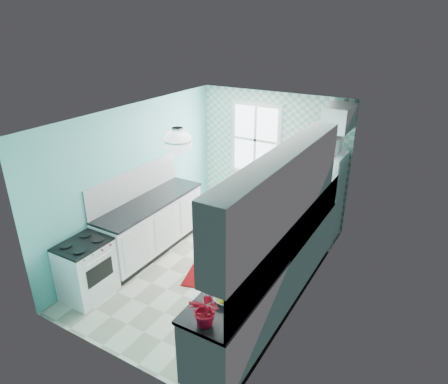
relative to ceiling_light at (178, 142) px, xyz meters
The scene contains 26 objects.
floor 2.47m from the ceiling_light, 90.00° to the left, with size 3.00×4.40×0.02m, color silver.
ceiling 0.82m from the ceiling_light, 90.00° to the left, with size 3.00×4.40×0.02m, color white.
wall_back 3.20m from the ceiling_light, 90.00° to the left, with size 3.00×0.02×2.50m, color #63C4BE.
wall_front 1.77m from the ceiling_light, 90.00° to the right, with size 3.00×0.02×2.50m, color #63C4BE.
wall_left 2.02m from the ceiling_light, 152.09° to the left, with size 0.02×4.40×2.50m, color #63C4BE.
wall_right 2.02m from the ceiling_light, 27.91° to the left, with size 0.02×4.40×2.50m, color #63C4BE.
accent_wall 3.17m from the ceiling_light, 90.00° to the left, with size 3.00×0.01×2.50m, color #74C5AD.
window 3.08m from the ceiling_light, 96.74° to the left, with size 1.04×0.05×1.44m.
backsplash_right 1.91m from the ceiling_light, 15.05° to the left, with size 0.02×3.60×0.51m, color white.
backsplash_left 2.00m from the ceiling_light, 154.02° to the left, with size 0.02×2.15×0.51m, color white.
upper_cabinets_right 1.41m from the ceiling_light, ahead, with size 0.33×3.20×0.90m, color white.
upper_cabinet_fridge 2.93m from the ceiling_light, 63.70° to the left, with size 0.40×0.74×0.40m, color white.
ceiling_light is the anchor object (origin of this frame).
base_cabinets_right 2.26m from the ceiling_light, 18.43° to the left, with size 0.60×3.60×0.90m, color white.
countertop_right 1.88m from the ceiling_light, 18.65° to the left, with size 0.63×3.60×0.04m, color black.
base_cabinets_left 2.34m from the ceiling_light, 148.86° to the left, with size 0.60×2.15×0.90m, color white.
countertop_left 1.97m from the ceiling_light, 148.54° to the left, with size 0.63×2.15×0.04m, color black.
fridge 3.21m from the ceiling_light, 66.96° to the left, with size 0.71×0.71×1.63m.
stove 2.34m from the ceiling_light, 149.04° to the right, with size 0.57×0.70×0.85m.
sink 2.38m from the ceiling_light, 51.40° to the left, with size 0.48×0.40×0.53m.
rug 2.39m from the ceiling_light, 88.93° to the left, with size 0.61×0.87×0.01m, color #6D0901.
dish_towel 2.55m from the ceiling_light, 59.61° to the left, with size 0.01×0.22×0.33m, color #54B8AF.
fruit_bowl 2.01m from the ceiling_light, 35.92° to the right, with size 0.25×0.25×0.06m, color white.
potted_plant 2.12m from the ceiling_light, 46.39° to the right, with size 0.32×0.28×0.36m, color #B02116.
soap_bottle 2.40m from the ceiling_light, 51.63° to the left, with size 0.08×0.08×0.17m, color #94B2BE.
microwave 2.89m from the ceiling_light, 66.95° to the left, with size 0.51×0.35×0.28m, color white.
Camera 1 is at (2.91, -4.65, 3.74)m, focal length 32.00 mm.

